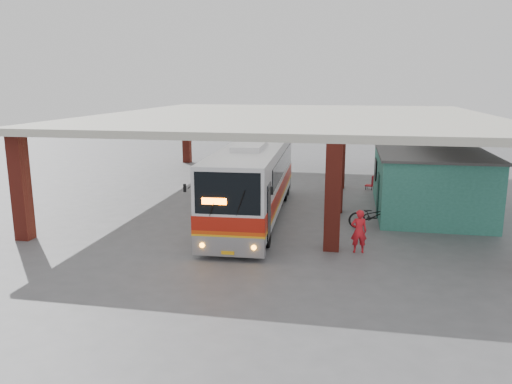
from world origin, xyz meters
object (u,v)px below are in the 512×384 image
object	(u,v)px
pedestrian	(359,231)
red_chair	(371,183)
coach_bus	(254,180)
motorcycle	(373,216)

from	to	relation	value
pedestrian	red_chair	distance (m)	11.92
coach_bus	red_chair	size ratio (longest dim) A/B	14.60
pedestrian	red_chair	xyz separation A→B (m)	(0.89, 11.88, -0.44)
coach_bus	motorcycle	bearing A→B (deg)	-10.99
coach_bus	red_chair	xyz separation A→B (m)	(5.79, 7.61, -1.43)
pedestrian	motorcycle	bearing A→B (deg)	-109.52
motorcycle	red_chair	world-z (taller)	motorcycle
motorcycle	pedestrian	bearing A→B (deg)	159.56
coach_bus	pedestrian	xyz separation A→B (m)	(4.90, -4.27, -0.99)
coach_bus	red_chair	distance (m)	9.67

